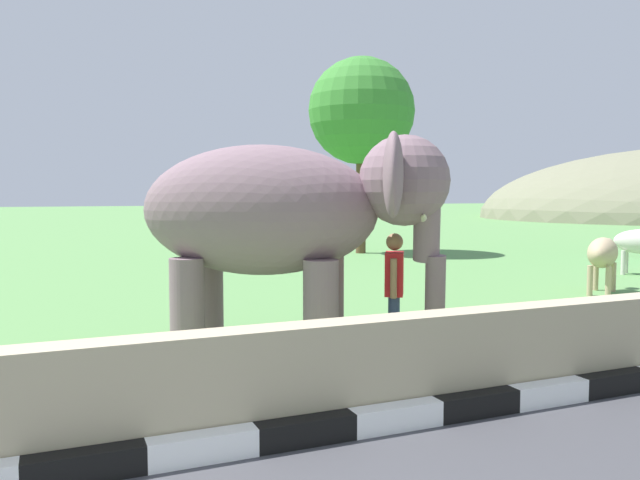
# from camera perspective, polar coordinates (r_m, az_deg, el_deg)

# --- Properties ---
(striped_curb) EXTENTS (16.20, 0.20, 0.24)m
(striped_curb) POSITION_cam_1_polar(r_m,az_deg,el_deg) (5.42, -25.34, -18.63)
(striped_curb) COLOR white
(striped_curb) RESTS_ON ground_plane
(barrier_parapet) EXTENTS (28.00, 0.36, 1.00)m
(barrier_parapet) POSITION_cam_1_polar(r_m,az_deg,el_deg) (5.94, -1.48, -12.30)
(barrier_parapet) COLOR tan
(barrier_parapet) RESTS_ON ground_plane
(elephant) EXTENTS (3.96, 3.43, 2.93)m
(elephant) POSITION_cam_1_polar(r_m,az_deg,el_deg) (8.28, -2.94, 2.34)
(elephant) COLOR slate
(elephant) RESTS_ON ground_plane
(person_handler) EXTENTS (0.42, 0.61, 1.66)m
(person_handler) POSITION_cam_1_polar(r_m,az_deg,el_deg) (8.62, 6.67, -4.24)
(person_handler) COLOR navy
(person_handler) RESTS_ON ground_plane
(cow_near) EXTENTS (1.77, 1.46, 1.23)m
(cow_near) POSITION_cam_1_polar(r_m,az_deg,el_deg) (15.16, 24.03, -1.13)
(cow_near) COLOR tan
(cow_near) RESTS_ON ground_plane
(tree_distant) EXTENTS (3.84, 3.84, 7.06)m
(tree_distant) POSITION_cam_1_polar(r_m,az_deg,el_deg) (23.38, 3.73, 11.40)
(tree_distant) COLOR brown
(tree_distant) RESTS_ON ground_plane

